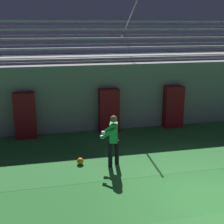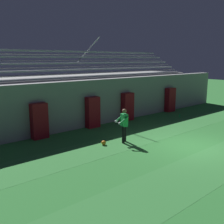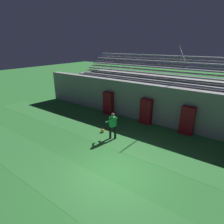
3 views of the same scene
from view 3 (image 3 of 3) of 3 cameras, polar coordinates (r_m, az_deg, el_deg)
The scene contains 10 objects.
ground_plane at distance 8.91m, azimuth 0.81°, elevation -18.16°, with size 80.00×80.00×0.00m, color #2D7533.
turf_stripe_mid at distance 7.96m, azimuth -6.56°, elevation -23.91°, with size 28.00×2.19×0.01m, color #337A38.
turf_stripe_far at distance 10.89m, azimuth 9.34°, elevation -10.61°, with size 28.00×2.19×0.01m, color #337A38.
back_wall at distance 13.51m, azimuth 16.93°, elevation 1.50°, with size 24.00×0.60×2.80m, color gray.
padding_pillar_gate_left at distance 13.69m, azimuth 10.29°, elevation 0.16°, with size 0.83×0.44×1.83m, color maroon.
padding_pillar_gate_right at distance 12.82m, azimuth 21.91°, elevation -2.44°, with size 0.83×0.44×1.83m, color maroon.
padding_pillar_far_left at distance 15.36m, azimuth -1.14°, elevation 2.71°, with size 0.83×0.44×1.83m, color maroon.
bleacher_stand at distance 15.64m, azimuth 19.90°, elevation 4.06°, with size 18.00×4.05×5.43m.
goalkeeper at distance 11.28m, azimuth 0.18°, elevation -3.73°, with size 0.66×0.68×1.67m.
soccer_ball at distance 12.43m, azimuth -2.82°, elevation -5.69°, with size 0.22×0.22×0.22m, color orange.
Camera 3 is at (4.00, -5.73, 5.53)m, focal length 30.00 mm.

